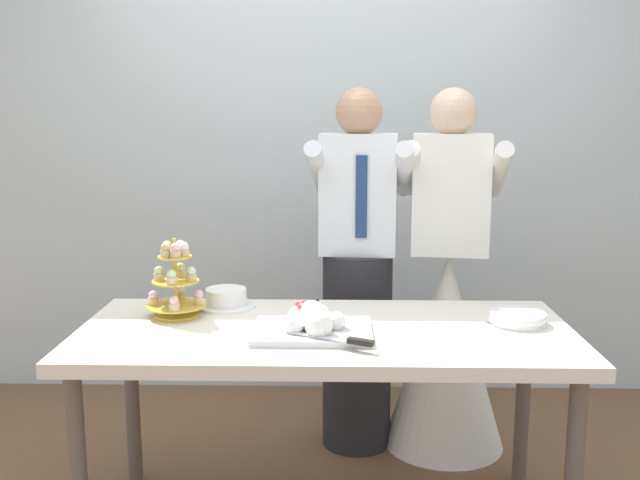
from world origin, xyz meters
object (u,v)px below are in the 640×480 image
round_cake (226,299)px  person_bride (447,325)px  dessert_table (325,347)px  person_groom (358,290)px  main_cake_tray (313,324)px  plate_stack (518,318)px  cupcake_stand (176,284)px

round_cake → person_bride: size_ratio=0.14×
dessert_table → person_groom: size_ratio=1.08×
round_cake → dessert_table: bearing=-34.6°
main_cake_tray → plate_stack: 0.77m
plate_stack → person_groom: person_groom is taller
round_cake → person_groom: bearing=36.3°
cupcake_stand → round_cake: bearing=40.0°
round_cake → person_bride: (0.96, 0.40, -0.23)m
cupcake_stand → plate_stack: 1.30m
dessert_table → main_cake_tray: 0.15m
cupcake_stand → main_cake_tray: size_ratio=0.72×
dessert_table → person_bride: size_ratio=1.08×
cupcake_stand → round_cake: 0.24m
cupcake_stand → person_bride: bearing=25.7°
cupcake_stand → person_groom: bearing=37.2°
main_cake_tray → round_cake: (-0.36, 0.36, -0.01)m
dessert_table → cupcake_stand: (-0.58, 0.14, 0.20)m
main_cake_tray → person_bride: (0.59, 0.76, -0.23)m
plate_stack → round_cake: (-1.12, 0.21, 0.01)m
main_cake_tray → person_groom: (0.18, 0.76, -0.07)m
person_groom → person_bride: bearing=0.1°
dessert_table → person_bride: person_bride is taller
main_cake_tray → person_bride: 1.00m
main_cake_tray → round_cake: main_cake_tray is taller
cupcake_stand → round_cake: (0.17, 0.14, -0.10)m
person_groom → plate_stack: bearing=-46.7°
main_cake_tray → dessert_table: bearing=62.7°
dessert_table → main_cake_tray: size_ratio=4.28×
plate_stack → person_groom: bearing=133.3°
dessert_table → person_bride: 0.88m
cupcake_stand → person_groom: (0.71, 0.54, -0.16)m
person_groom → round_cake: bearing=-143.7°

